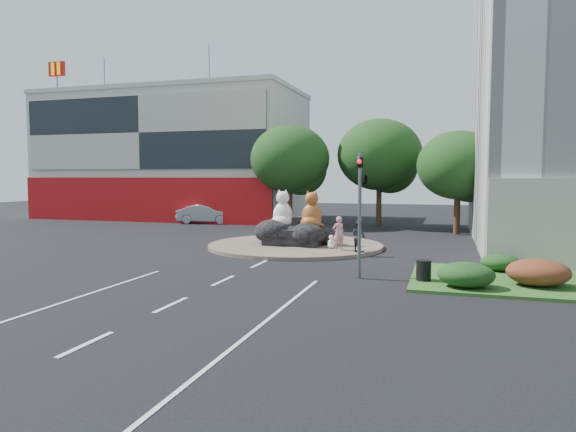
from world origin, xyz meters
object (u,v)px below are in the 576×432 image
at_px(pedestrian_dark, 359,236).
at_px(kitten_calico, 264,237).
at_px(cat_tabby, 312,210).
at_px(cat_white, 283,209).
at_px(litter_bin, 424,270).
at_px(pedestrian_pink, 338,233).
at_px(parked_car, 206,214).
at_px(kitten_white, 331,241).

bearing_deg(pedestrian_dark, kitten_calico, 30.22).
bearing_deg(pedestrian_dark, cat_tabby, 9.69).
relative_size(cat_white, cat_tabby, 1.02).
relative_size(cat_tabby, litter_bin, 2.85).
xyz_separation_m(cat_white, pedestrian_pink, (3.64, -1.72, -1.13)).
bearing_deg(litter_bin, cat_white, 135.17).
xyz_separation_m(kitten_calico, pedestrian_dark, (5.65, -1.28, 0.38)).
distance_m(cat_white, kitten_calico, 2.00).
distance_m(pedestrian_pink, parked_car, 20.23).
relative_size(cat_tabby, kitten_white, 2.96).
xyz_separation_m(cat_white, parked_car, (-10.96, 12.28, -1.40)).
xyz_separation_m(kitten_white, pedestrian_pink, (0.51, -0.56, 0.52)).
bearing_deg(kitten_calico, kitten_white, -2.07).
bearing_deg(pedestrian_pink, litter_bin, 86.51).
bearing_deg(cat_white, pedestrian_dark, -12.54).
relative_size(cat_tabby, parked_car, 0.44).
xyz_separation_m(kitten_white, litter_bin, (5.14, -7.07, -0.07)).
bearing_deg(cat_white, kitten_white, -8.77).
bearing_deg(pedestrian_dark, parked_car, 0.50).
bearing_deg(pedestrian_dark, pedestrian_pink, 23.19).
relative_size(cat_white, parked_car, 0.45).
distance_m(cat_white, parked_car, 16.52).
bearing_deg(kitten_calico, cat_white, 46.42).
xyz_separation_m(cat_tabby, pedestrian_pink, (1.87, -1.56, -1.12)).
xyz_separation_m(pedestrian_pink, pedestrian_dark, (1.13, -0.41, -0.07)).
bearing_deg(pedestrian_pink, kitten_calico, -49.89).
bearing_deg(kitten_calico, pedestrian_pink, -8.62).
bearing_deg(cat_tabby, parked_car, 136.19).
bearing_deg(kitten_white, parked_car, 108.40).
relative_size(kitten_calico, litter_bin, 1.11).
bearing_deg(pedestrian_dark, litter_bin, 162.85).
distance_m(pedestrian_pink, litter_bin, 8.01).
bearing_deg(cat_white, litter_bin, -33.34).
bearing_deg(cat_white, kitten_calico, -124.39).
bearing_deg(parked_car, kitten_white, -145.56).
bearing_deg(cat_white, parked_car, 143.24).
bearing_deg(litter_bin, pedestrian_pink, 125.46).
relative_size(kitten_white, litter_bin, 0.96).
height_order(cat_tabby, parked_car, cat_tabby).
height_order(pedestrian_pink, parked_car, pedestrian_pink).
height_order(cat_tabby, kitten_calico, cat_tabby).
height_order(cat_white, kitten_white, cat_white).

